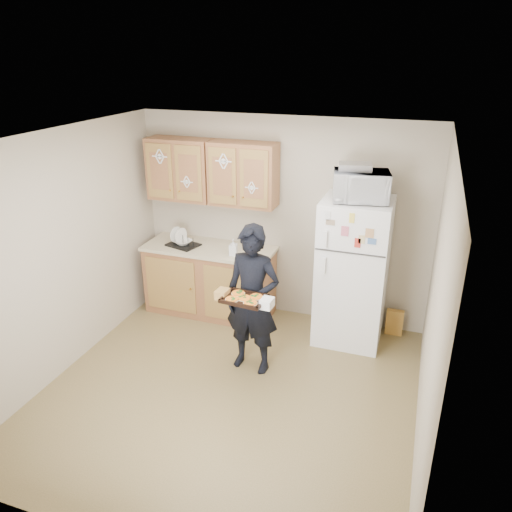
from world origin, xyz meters
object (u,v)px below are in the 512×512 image
(microwave, at_px, (361,186))
(dish_rack, at_px, (183,240))
(refrigerator, at_px, (352,272))
(person, at_px, (252,300))
(baking_tray, at_px, (244,299))

(microwave, distance_m, dish_rack, 2.32)
(refrigerator, bearing_deg, microwave, -68.51)
(refrigerator, bearing_deg, dish_rack, -179.84)
(refrigerator, relative_size, person, 1.06)
(baking_tray, relative_size, dish_rack, 1.10)
(person, relative_size, microwave, 2.80)
(baking_tray, bearing_deg, refrigerator, 59.86)
(dish_rack, bearing_deg, baking_tray, -43.96)
(person, bearing_deg, microwave, 49.20)
(person, xyz_separation_m, baking_tray, (0.02, -0.30, 0.16))
(refrigerator, xyz_separation_m, dish_rack, (-2.13, -0.01, 0.13))
(refrigerator, bearing_deg, person, -132.96)
(person, bearing_deg, baking_tray, -81.26)
(baking_tray, xyz_separation_m, microwave, (0.87, 1.19, 0.89))
(baking_tray, relative_size, microwave, 0.72)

